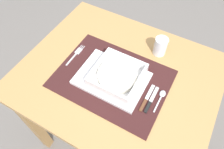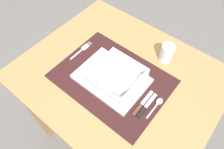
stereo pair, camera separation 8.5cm
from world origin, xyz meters
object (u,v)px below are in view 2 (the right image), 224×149
(butter_knife, at_px, (146,107))
(bread_knife, at_px, (142,104))
(porridge_bowl, at_px, (117,77))
(drinking_glass, at_px, (166,54))
(fork, at_px, (83,49))
(dining_table, at_px, (118,89))
(spoon, at_px, (158,103))

(butter_knife, bearing_deg, bread_knife, -173.98)
(porridge_bowl, xyz_separation_m, bread_knife, (0.14, -0.02, -0.03))
(butter_knife, relative_size, drinking_glass, 1.49)
(butter_knife, bearing_deg, fork, 172.26)
(bread_knife, distance_m, drinking_glass, 0.26)
(dining_table, height_order, drinking_glass, drinking_glass)
(spoon, bearing_deg, bread_knife, -135.87)
(fork, xyz_separation_m, bread_knife, (0.38, -0.06, 0.00))
(dining_table, distance_m, porridge_bowl, 0.16)
(porridge_bowl, distance_m, drinking_glass, 0.25)
(fork, bearing_deg, drinking_glass, 32.96)
(butter_knife, height_order, drinking_glass, drinking_glass)
(porridge_bowl, distance_m, fork, 0.24)
(porridge_bowl, distance_m, bread_knife, 0.15)
(butter_knife, relative_size, bread_knife, 0.96)
(dining_table, relative_size, drinking_glass, 9.75)
(dining_table, height_order, butter_knife, butter_knife)
(fork, relative_size, butter_knife, 1.06)
(dining_table, relative_size, spoon, 7.87)
(spoon, xyz_separation_m, drinking_glass, (-0.10, 0.21, 0.03))
(spoon, xyz_separation_m, bread_knife, (-0.05, -0.04, -0.00))
(dining_table, distance_m, butter_knife, 0.22)
(spoon, distance_m, butter_knife, 0.05)
(butter_knife, bearing_deg, dining_table, 162.64)
(bread_knife, bearing_deg, dining_table, 159.11)
(drinking_glass, bearing_deg, dining_table, -118.61)
(fork, distance_m, drinking_glass, 0.38)
(dining_table, distance_m, fork, 0.25)
(drinking_glass, bearing_deg, porridge_bowl, -111.46)
(fork, bearing_deg, dining_table, 1.50)
(dining_table, bearing_deg, spoon, -4.56)
(porridge_bowl, bearing_deg, bread_knife, -8.78)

